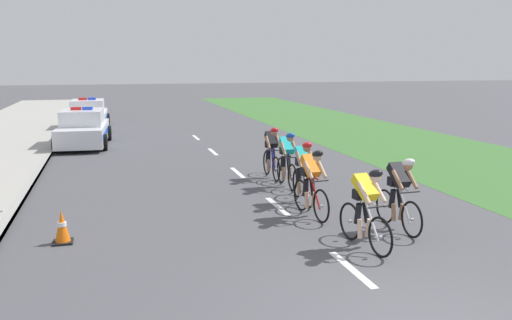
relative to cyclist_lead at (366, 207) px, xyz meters
name	(u,v)px	position (x,y,z in m)	size (l,w,h in m)	color
kerb_edge	(47,158)	(-6.57, 10.97, -0.72)	(0.16, 60.00, 0.13)	#9E9E99
grass_verge	(404,144)	(7.42, 10.97, -0.78)	(7.00, 60.00, 0.01)	#3D7033
lane_markings_centre	(255,187)	(-0.66, 5.15, -0.78)	(0.14, 21.60, 0.01)	white
cyclist_lead	(366,207)	(0.00, 0.00, 0.00)	(0.45, 1.72, 1.56)	black
cyclist_second	(399,192)	(1.14, 0.78, 0.00)	(0.42, 1.72, 1.56)	black
cyclist_third	(311,182)	(-0.21, 2.15, 0.00)	(0.44, 1.72, 1.56)	black
cyclist_fourth	(303,171)	(0.04, 3.31, 0.00)	(0.43, 1.72, 1.56)	black
cyclist_fifth	(272,152)	(0.12, 6.14, 0.00)	(0.42, 1.72, 1.56)	black
cyclist_sixth	(287,159)	(0.19, 4.96, 0.00)	(0.42, 1.72, 1.56)	black
police_car_nearest	(83,129)	(-5.44, 13.97, -0.11)	(2.20, 4.50, 1.59)	silver
police_car_second	(88,115)	(-5.44, 19.89, -0.11)	(2.11, 4.45, 1.59)	white
traffic_cone_near	(62,227)	(-5.35, 1.78, -0.48)	(0.36, 0.36, 0.64)	black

